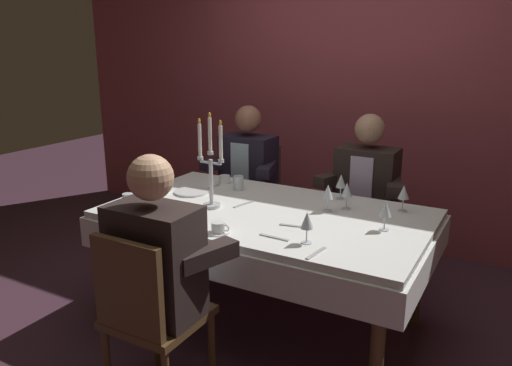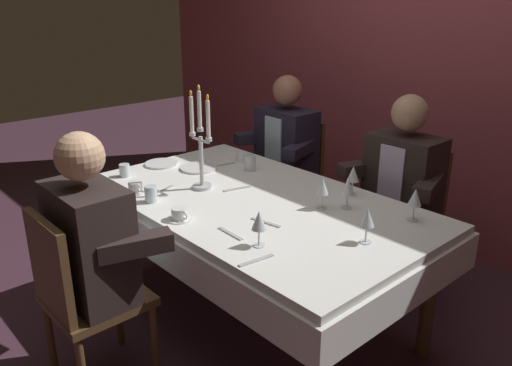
{
  "view_description": "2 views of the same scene",
  "coord_description": "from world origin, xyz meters",
  "px_view_note": "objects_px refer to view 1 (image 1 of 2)",
  "views": [
    {
      "loc": [
        1.35,
        -2.53,
        1.71
      ],
      "look_at": [
        -0.03,
        -0.07,
        0.92
      ],
      "focal_mm": 35.2,
      "sensor_mm": 36.0,
      "label": 1
    },
    {
      "loc": [
        1.91,
        -1.71,
        1.78
      ],
      "look_at": [
        0.0,
        0.0,
        0.83
      ],
      "focal_mm": 36.29,
      "sensor_mm": 36.0,
      "label": 2
    }
  ],
  "objects_px": {
    "wine_glass_2": "(307,221)",
    "seated_diner_1": "(155,261)",
    "wine_glass_0": "(404,193)",
    "coffee_cup_1": "(154,213)",
    "candelabra": "(211,169)",
    "water_tumbler_0": "(128,200)",
    "dinner_plate_1": "(153,192)",
    "water_tumbler_2": "(239,183)",
    "wine_glass_3": "(341,182)",
    "water_tumbler_1": "(177,215)",
    "seated_diner_0": "(249,168)",
    "wine_glass_1": "(328,192)",
    "wine_glass_5": "(385,210)",
    "coffee_cup_2": "(225,180)",
    "wine_glass_4": "(347,190)",
    "coffee_cup_0": "(219,228)",
    "dinner_plate_0": "(192,192)",
    "seated_diner_2": "(367,184)",
    "dining_table": "(266,229)"
  },
  "relations": [
    {
      "from": "candelabra",
      "to": "seated_diner_1",
      "type": "bearing_deg",
      "value": -75.14
    },
    {
      "from": "dinner_plate_0",
      "to": "water_tumbler_2",
      "type": "xyz_separation_m",
      "value": [
        0.23,
        0.22,
        0.04
      ]
    },
    {
      "from": "wine_glass_3",
      "to": "water_tumbler_0",
      "type": "xyz_separation_m",
      "value": [
        -1.1,
        -0.77,
        -0.08
      ]
    },
    {
      "from": "wine_glass_0",
      "to": "coffee_cup_1",
      "type": "height_order",
      "value": "wine_glass_0"
    },
    {
      "from": "coffee_cup_0",
      "to": "seated_diner_1",
      "type": "distance_m",
      "value": 0.44
    },
    {
      "from": "seated_diner_1",
      "to": "wine_glass_2",
      "type": "bearing_deg",
      "value": 45.1
    },
    {
      "from": "dining_table",
      "to": "water_tumbler_2",
      "type": "height_order",
      "value": "water_tumbler_2"
    },
    {
      "from": "seated_diner_0",
      "to": "coffee_cup_2",
      "type": "bearing_deg",
      "value": -79.2
    },
    {
      "from": "seated_diner_1",
      "to": "dinner_plate_1",
      "type": "bearing_deg",
      "value": 130.94
    },
    {
      "from": "dinner_plate_0",
      "to": "wine_glass_0",
      "type": "relative_size",
      "value": 1.41
    },
    {
      "from": "wine_glass_3",
      "to": "candelabra",
      "type": "bearing_deg",
      "value": -139.07
    },
    {
      "from": "wine_glass_1",
      "to": "wine_glass_5",
      "type": "xyz_separation_m",
      "value": [
        0.39,
        -0.15,
        -0.0
      ]
    },
    {
      "from": "dinner_plate_0",
      "to": "coffee_cup_1",
      "type": "distance_m",
      "value": 0.51
    },
    {
      "from": "dinner_plate_1",
      "to": "seated_diner_0",
      "type": "bearing_deg",
      "value": 77.85
    },
    {
      "from": "wine_glass_5",
      "to": "seated_diner_2",
      "type": "xyz_separation_m",
      "value": [
        -0.36,
        0.86,
        -0.12
      ]
    },
    {
      "from": "dining_table",
      "to": "wine_glass_1",
      "type": "xyz_separation_m",
      "value": [
        0.32,
        0.17,
        0.24
      ]
    },
    {
      "from": "candelabra",
      "to": "water_tumbler_0",
      "type": "distance_m",
      "value": 0.56
    },
    {
      "from": "wine_glass_4",
      "to": "seated_diner_0",
      "type": "xyz_separation_m",
      "value": [
        -1.04,
        0.62,
        -0.12
      ]
    },
    {
      "from": "wine_glass_5",
      "to": "water_tumbler_2",
      "type": "distance_m",
      "value": 1.12
    },
    {
      "from": "wine_glass_5",
      "to": "coffee_cup_1",
      "type": "relative_size",
      "value": 1.24
    },
    {
      "from": "wine_glass_4",
      "to": "seated_diner_1",
      "type": "xyz_separation_m",
      "value": [
        -0.52,
        -1.15,
        -0.12
      ]
    },
    {
      "from": "candelabra",
      "to": "seated_diner_0",
      "type": "distance_m",
      "value": 1.07
    },
    {
      "from": "wine_glass_2",
      "to": "water_tumbler_0",
      "type": "xyz_separation_m",
      "value": [
        -1.21,
        0.01,
        -0.08
      ]
    },
    {
      "from": "dinner_plate_1",
      "to": "wine_glass_0",
      "type": "bearing_deg",
      "value": 15.69
    },
    {
      "from": "wine_glass_0",
      "to": "wine_glass_3",
      "type": "relative_size",
      "value": 1.0
    },
    {
      "from": "candelabra",
      "to": "water_tumbler_1",
      "type": "distance_m",
      "value": 0.38
    },
    {
      "from": "dinner_plate_0",
      "to": "coffee_cup_0",
      "type": "distance_m",
      "value": 0.77
    },
    {
      "from": "candelabra",
      "to": "wine_glass_2",
      "type": "bearing_deg",
      "value": -18.04
    },
    {
      "from": "dining_table",
      "to": "water_tumbler_1",
      "type": "relative_size",
      "value": 22.18
    },
    {
      "from": "coffee_cup_2",
      "to": "seated_diner_0",
      "type": "relative_size",
      "value": 0.11
    },
    {
      "from": "wine_glass_2",
      "to": "seated_diner_1",
      "type": "height_order",
      "value": "seated_diner_1"
    },
    {
      "from": "coffee_cup_1",
      "to": "candelabra",
      "type": "bearing_deg",
      "value": 58.66
    },
    {
      "from": "coffee_cup_1",
      "to": "wine_glass_4",
      "type": "bearing_deg",
      "value": 36.95
    },
    {
      "from": "water_tumbler_1",
      "to": "seated_diner_0",
      "type": "xyz_separation_m",
      "value": [
        -0.3,
        1.32,
        -0.05
      ]
    },
    {
      "from": "dinner_plate_0",
      "to": "wine_glass_3",
      "type": "height_order",
      "value": "wine_glass_3"
    },
    {
      "from": "dining_table",
      "to": "candelabra",
      "type": "bearing_deg",
      "value": -161.14
    },
    {
      "from": "wine_glass_0",
      "to": "seated_diner_1",
      "type": "bearing_deg",
      "value": -123.29
    },
    {
      "from": "dinner_plate_1",
      "to": "water_tumbler_2",
      "type": "bearing_deg",
      "value": 37.24
    },
    {
      "from": "coffee_cup_1",
      "to": "coffee_cup_2",
      "type": "xyz_separation_m",
      "value": [
        -0.03,
        0.8,
        0.0
      ]
    },
    {
      "from": "wine_glass_0",
      "to": "coffee_cup_2",
      "type": "xyz_separation_m",
      "value": [
        -1.26,
        -0.01,
        -0.09
      ]
    },
    {
      "from": "wine_glass_2",
      "to": "coffee_cup_2",
      "type": "xyz_separation_m",
      "value": [
        -0.96,
        0.73,
        -0.09
      ]
    },
    {
      "from": "wine_glass_5",
      "to": "candelabra",
      "type": "bearing_deg",
      "value": -172.71
    },
    {
      "from": "dining_table",
      "to": "seated_diner_2",
      "type": "xyz_separation_m",
      "value": [
        0.34,
        0.89,
        0.11
      ]
    },
    {
      "from": "dinner_plate_0",
      "to": "wine_glass_5",
      "type": "distance_m",
      "value": 1.32
    },
    {
      "from": "dinner_plate_0",
      "to": "dining_table",
      "type": "bearing_deg",
      "value": -7.05
    },
    {
      "from": "candelabra",
      "to": "wine_glass_2",
      "type": "xyz_separation_m",
      "value": [
        0.74,
        -0.24,
        -0.12
      ]
    },
    {
      "from": "candelabra",
      "to": "coffee_cup_0",
      "type": "bearing_deg",
      "value": -50.96
    },
    {
      "from": "wine_glass_4",
      "to": "seated_diner_1",
      "type": "height_order",
      "value": "seated_diner_1"
    },
    {
      "from": "water_tumbler_1",
      "to": "seated_diner_2",
      "type": "xyz_separation_m",
      "value": [
        0.68,
        1.32,
        -0.05
      ]
    },
    {
      "from": "wine_glass_3",
      "to": "seated_diner_0",
      "type": "bearing_deg",
      "value": 154.52
    }
  ]
}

